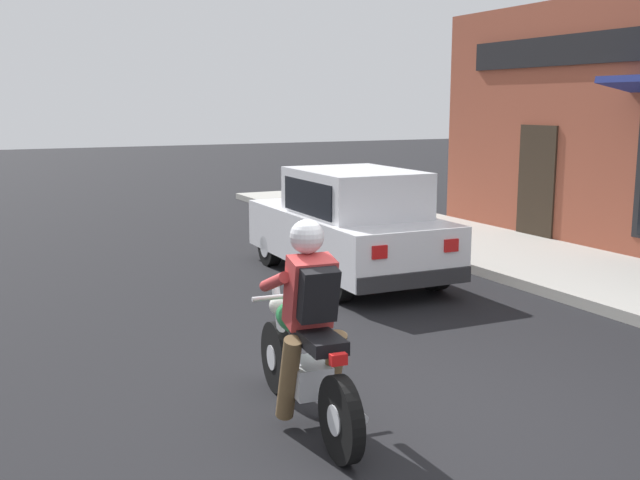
# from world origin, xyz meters

# --- Properties ---
(ground_plane) EXTENTS (80.00, 80.00, 0.00)m
(ground_plane) POSITION_xyz_m (0.00, 0.00, 0.00)
(ground_plane) COLOR black
(sidewalk_curb) EXTENTS (2.60, 22.00, 0.14)m
(sidewalk_curb) POSITION_xyz_m (5.04, 3.00, 0.07)
(sidewalk_curb) COLOR #9E9B93
(sidewalk_curb) RESTS_ON ground
(motorcycle_with_rider) EXTENTS (0.60, 2.02, 1.62)m
(motorcycle_with_rider) POSITION_xyz_m (-0.68, 0.37, 0.68)
(motorcycle_with_rider) COLOR black
(motorcycle_with_rider) RESTS_ON ground
(car_hatchback) EXTENTS (1.74, 3.82, 1.57)m
(car_hatchback) POSITION_xyz_m (2.01, 4.61, 0.77)
(car_hatchback) COLOR black
(car_hatchback) RESTS_ON ground
(traffic_cone) EXTENTS (0.36, 0.36, 0.60)m
(traffic_cone) POSITION_xyz_m (5.09, 7.32, 0.43)
(traffic_cone) COLOR black
(traffic_cone) RESTS_ON sidewalk_curb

